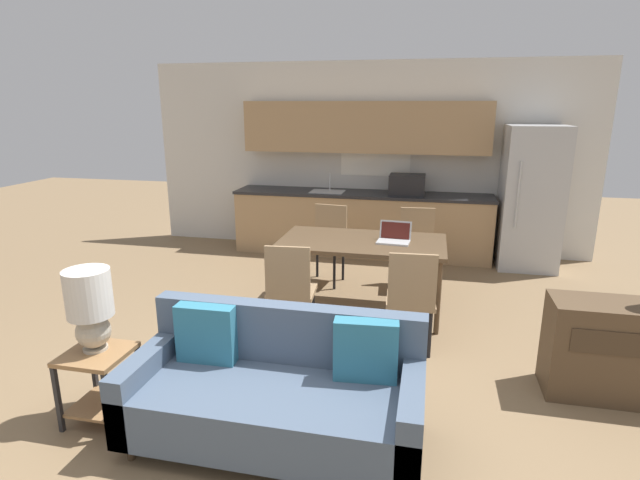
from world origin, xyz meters
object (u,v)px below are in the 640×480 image
object	(u,v)px
couch	(277,391)
dining_chair_near_left	(290,287)
dining_chair_near_right	(411,296)
table_lamp	(90,305)
dining_table	(362,246)
credenza	(624,351)
refrigerator	(530,198)
side_table	(99,375)
dining_chair_far_right	(417,245)
dining_chair_far_left	(328,240)
laptop	(394,237)

from	to	relation	value
couch	dining_chair_near_left	world-z (taller)	dining_chair_near_left
dining_chair_near_right	table_lamp	bearing A→B (deg)	31.62
dining_table	dining_chair_near_left	bearing A→B (deg)	-122.84
table_lamp	credenza	size ratio (longest dim) A/B	0.53
refrigerator	dining_chair_near_left	world-z (taller)	refrigerator
refrigerator	side_table	distance (m)	5.47
dining_chair_near_right	dining_chair_far_right	size ratio (longest dim) A/B	1.00
side_table	dining_chair_near_right	distance (m)	2.50
refrigerator	dining_table	size ratio (longest dim) A/B	1.10
dining_chair_far_left	laptop	world-z (taller)	laptop
refrigerator	table_lamp	bearing A→B (deg)	-129.21
dining_chair_near_right	side_table	bearing A→B (deg)	32.53
refrigerator	credenza	xyz separation A→B (m)	(0.17, -3.16, -0.56)
dining_table	laptop	bearing A→B (deg)	5.88
side_table	dining_chair_far_left	world-z (taller)	dining_chair_far_left
refrigerator	couch	distance (m)	4.73
refrigerator	side_table	size ratio (longest dim) A/B	3.64
couch	side_table	world-z (taller)	couch
refrigerator	laptop	size ratio (longest dim) A/B	5.48
dining_chair_near_left	table_lamp	bearing A→B (deg)	50.47
dining_chair_far_right	dining_chair_far_left	size ratio (longest dim) A/B	1.00
side_table	credenza	distance (m)	3.74
dining_chair_far_right	dining_table	bearing A→B (deg)	-126.05
couch	laptop	world-z (taller)	laptop
couch	side_table	xyz separation A→B (m)	(-1.24, -0.08, 0.00)
dining_table	dining_chair_far_left	distance (m)	0.99
dining_chair_near_left	refrigerator	bearing A→B (deg)	-136.39
dining_chair_far_right	dining_chair_far_left	xyz separation A→B (m)	(-1.06, -0.05, 0.00)
side_table	dining_chair_near_right	bearing A→B (deg)	35.88
couch	credenza	size ratio (longest dim) A/B	1.73
dining_table	dining_chair_far_left	world-z (taller)	dining_chair_far_left
refrigerator	couch	bearing A→B (deg)	-117.51
side_table	dining_chair_near_right	world-z (taller)	dining_chair_near_right
dining_chair_near_right	credenza	bearing A→B (deg)	163.05
dining_table	table_lamp	xyz separation A→B (m)	(-1.50, -2.23, 0.13)
table_lamp	dining_chair_near_left	world-z (taller)	table_lamp
dining_table	couch	distance (m)	2.23
dining_chair_near_right	dining_chair_far_right	distance (m)	1.66
refrigerator	table_lamp	distance (m)	5.44
credenza	dining_chair_near_left	xyz separation A→B (m)	(-2.63, 0.36, 0.15)
dining_chair_near_right	dining_chair_far_left	size ratio (longest dim) A/B	1.00
table_lamp	laptop	bearing A→B (deg)	51.20
side_table	credenza	size ratio (longest dim) A/B	0.48
dining_table	couch	world-z (taller)	couch
dining_chair_near_left	laptop	bearing A→B (deg)	-139.91
dining_table	side_table	bearing A→B (deg)	-123.08
dining_table	credenza	xyz separation A→B (m)	(2.10, -1.18, -0.34)
couch	dining_chair_far_right	distance (m)	3.14
couch	side_table	size ratio (longest dim) A/B	3.62
table_lamp	dining_chair_near_right	world-z (taller)	table_lamp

